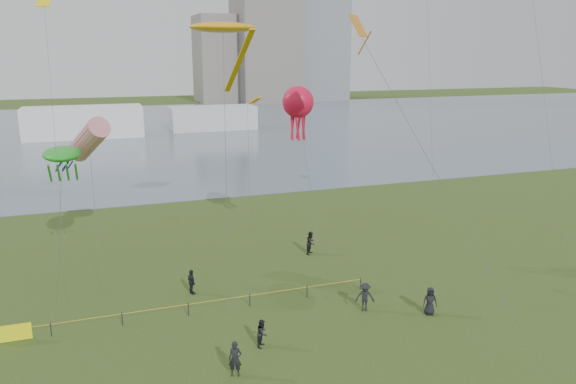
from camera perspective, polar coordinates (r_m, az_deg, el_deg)
name	(u,v)px	position (r m, az deg, el deg)	size (l,w,h in m)	color
lake	(146,131)	(122.07, -14.28, 5.99)	(400.00, 120.00, 0.08)	slate
building_mid	(266,44)	(191.18, -2.23, 14.84)	(20.00, 20.00, 38.00)	slate
building_low	(221,59)	(193.34, -6.83, 13.26)	(16.00, 18.00, 28.00)	slate
pavilion_left	(84,122)	(116.28, -20.05, 6.68)	(22.00, 8.00, 6.00)	white
pavilion_right	(213,118)	(121.85, -7.64, 7.46)	(18.00, 7.00, 5.00)	silver
fence	(85,322)	(36.13, -19.93, -12.34)	(24.07, 0.07, 1.05)	black
spectator_a	(262,333)	(32.41, -2.62, -14.12)	(0.78, 0.61, 1.61)	black
spectator_b	(365,297)	(36.65, 7.82, -10.52)	(1.22, 0.70, 1.89)	black
spectator_c	(192,282)	(39.25, -9.77, -8.99)	(1.03, 0.43, 1.76)	black
spectator_d	(430,301)	(36.97, 14.22, -10.69)	(0.88, 0.57, 1.80)	black
spectator_f	(235,359)	(29.84, -5.39, -16.54)	(0.68, 0.45, 1.87)	black
spectator_g	(311,243)	(46.11, 2.34, -5.17)	(0.92, 0.72, 1.89)	black
kite_stingray	(223,29)	(41.45, -6.59, 16.17)	(4.79, 10.02, 18.18)	#3F3F42
kite_windsock	(88,140)	(43.52, -19.62, 5.00)	(4.16, 7.29, 11.72)	#3F3F42
kite_creature	(62,154)	(41.76, -21.97, 3.59)	(2.56, 9.32, 9.74)	#3F3F42
kite_octopus	(298,103)	(43.39, 1.03, 9.05)	(2.43, 9.69, 13.61)	#3F3F42
kite_delta	(368,44)	(33.68, 8.09, 14.70)	(4.31, 16.17, 18.24)	#3F3F42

